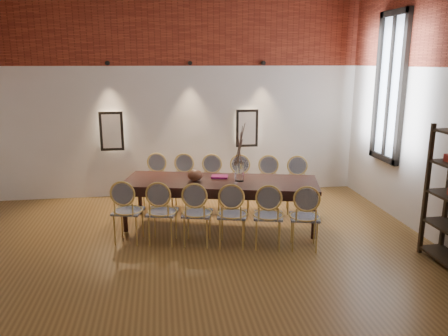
{
  "coord_description": "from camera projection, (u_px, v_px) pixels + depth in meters",
  "views": [
    {
      "loc": [
        -0.39,
        -4.94,
        2.58
      ],
      "look_at": [
        0.52,
        1.24,
        1.05
      ],
      "focal_mm": 35.0,
      "sensor_mm": 36.0,
      "label": 1
    }
  ],
  "objects": [
    {
      "name": "floor",
      "position": [
        197.0,
        276.0,
        5.42
      ],
      "size": [
        7.0,
        7.0,
        0.02
      ],
      "primitive_type": "cube",
      "color": "brown",
      "rests_on": "ground"
    },
    {
      "name": "wall_back",
      "position": [
        180.0,
        93.0,
        8.35
      ],
      "size": [
        7.0,
        0.1,
        4.0
      ],
      "primitive_type": "cube",
      "color": "silver",
      "rests_on": "ground"
    },
    {
      "name": "wall_front",
      "position": [
        276.0,
        231.0,
        1.53
      ],
      "size": [
        7.0,
        0.1,
        4.0
      ],
      "primitive_type": "cube",
      "color": "silver",
      "rests_on": "ground"
    },
    {
      "name": "brick_band_back",
      "position": [
        178.0,
        24.0,
        7.99
      ],
      "size": [
        7.0,
        0.02,
        1.5
      ],
      "primitive_type": "cube",
      "color": "maroon",
      "rests_on": "ground"
    },
    {
      "name": "niche_left",
      "position": [
        112.0,
        131.0,
        8.24
      ],
      "size": [
        0.36,
        0.06,
        0.66
      ],
      "primitive_type": "cube",
      "color": "#FFEAC6",
      "rests_on": "wall_back"
    },
    {
      "name": "niche_right",
      "position": [
        247.0,
        128.0,
        8.61
      ],
      "size": [
        0.36,
        0.06,
        0.66
      ],
      "primitive_type": "cube",
      "color": "#FFEAC6",
      "rests_on": "wall_back"
    },
    {
      "name": "spot_fixture_left",
      "position": [
        107.0,
        63.0,
        7.91
      ],
      "size": [
        0.08,
        0.1,
        0.08
      ],
      "primitive_type": "cylinder",
      "rotation": [
        1.57,
        0.0,
        0.0
      ],
      "color": "black",
      "rests_on": "wall_back"
    },
    {
      "name": "spot_fixture_mid",
      "position": [
        190.0,
        63.0,
        8.13
      ],
      "size": [
        0.08,
        0.1,
        0.08
      ],
      "primitive_type": "cylinder",
      "rotation": [
        1.57,
        0.0,
        0.0
      ],
      "color": "black",
      "rests_on": "wall_back"
    },
    {
      "name": "spot_fixture_right",
      "position": [
        263.0,
        63.0,
        8.32
      ],
      "size": [
        0.08,
        0.1,
        0.08
      ],
      "primitive_type": "cylinder",
      "rotation": [
        1.57,
        0.0,
        0.0
      ],
      "color": "black",
      "rests_on": "wall_back"
    },
    {
      "name": "window_glass",
      "position": [
        390.0,
        88.0,
        7.32
      ],
      "size": [
        0.02,
        0.78,
        2.38
      ],
      "primitive_type": "cube",
      "color": "silver",
      "rests_on": "wall_right"
    },
    {
      "name": "window_frame",
      "position": [
        389.0,
        88.0,
        7.31
      ],
      "size": [
        0.08,
        0.9,
        2.5
      ],
      "primitive_type": "cube",
      "color": "black",
      "rests_on": "wall_right"
    },
    {
      "name": "window_mullion",
      "position": [
        389.0,
        88.0,
        7.31
      ],
      "size": [
        0.06,
        0.06,
        2.4
      ],
      "primitive_type": "cube",
      "color": "black",
      "rests_on": "wall_right"
    },
    {
      "name": "dining_table",
      "position": [
        220.0,
        203.0,
        6.98
      ],
      "size": [
        3.19,
        1.68,
        0.75
      ],
      "primitive_type": "cube",
      "rotation": [
        0.0,
        0.0,
        -0.24
      ],
      "color": "black",
      "rests_on": "floor"
    },
    {
      "name": "chair_near_a",
      "position": [
        128.0,
        211.0,
        6.33
      ],
      "size": [
        0.53,
        0.53,
        0.94
      ],
      "primitive_type": null,
      "rotation": [
        0.0,
        0.0,
        -0.24
      ],
      "color": "#D4B359",
      "rests_on": "floor"
    },
    {
      "name": "chair_near_b",
      "position": [
        162.0,
        212.0,
        6.28
      ],
      "size": [
        0.53,
        0.53,
        0.94
      ],
      "primitive_type": null,
      "rotation": [
        0.0,
        0.0,
        -0.24
      ],
      "color": "#D4B359",
      "rests_on": "floor"
    },
    {
      "name": "chair_near_c",
      "position": [
        197.0,
        213.0,
        6.24
      ],
      "size": [
        0.53,
        0.53,
        0.94
      ],
      "primitive_type": null,
      "rotation": [
        0.0,
        0.0,
        -0.24
      ],
      "color": "#D4B359",
      "rests_on": "floor"
    },
    {
      "name": "chair_near_d",
      "position": [
        232.0,
        214.0,
        6.19
      ],
      "size": [
        0.53,
        0.53,
        0.94
      ],
      "primitive_type": null,
      "rotation": [
        0.0,
        0.0,
        -0.24
      ],
      "color": "#D4B359",
      "rests_on": "floor"
    },
    {
      "name": "chair_near_e",
      "position": [
        268.0,
        215.0,
        6.14
      ],
      "size": [
        0.53,
        0.53,
        0.94
      ],
      "primitive_type": null,
      "rotation": [
        0.0,
        0.0,
        -0.24
      ],
      "color": "#D4B359",
      "rests_on": "floor"
    },
    {
      "name": "chair_near_f",
      "position": [
        305.0,
        217.0,
        6.09
      ],
      "size": [
        0.53,
        0.53,
        0.94
      ],
      "primitive_type": null,
      "rotation": [
        0.0,
        0.0,
        -0.24
      ],
      "color": "#D4B359",
      "rests_on": "floor"
    },
    {
      "name": "chair_far_a",
      "position": [
        155.0,
        182.0,
        7.82
      ],
      "size": [
        0.53,
        0.53,
        0.94
      ],
      "primitive_type": null,
      "rotation": [
        0.0,
        0.0,
        2.9
      ],
      "color": "#D4B359",
      "rests_on": "floor"
    },
    {
      "name": "chair_far_b",
      "position": [
        183.0,
        183.0,
        7.77
      ],
      "size": [
        0.53,
        0.53,
        0.94
      ],
      "primitive_type": null,
      "rotation": [
        0.0,
        0.0,
        2.9
      ],
      "color": "#D4B359",
      "rests_on": "floor"
    },
    {
      "name": "chair_far_c",
      "position": [
        211.0,
        184.0,
        7.72
      ],
      "size": [
        0.53,
        0.53,
        0.94
      ],
      "primitive_type": null,
      "rotation": [
        0.0,
        0.0,
        2.9
      ],
      "color": "#D4B359",
      "rests_on": "floor"
    },
    {
      "name": "chair_far_d",
      "position": [
        239.0,
        185.0,
        7.67
      ],
      "size": [
        0.53,
        0.53,
        0.94
      ],
      "primitive_type": null,
      "rotation": [
        0.0,
        0.0,
        2.9
      ],
      "color": "#D4B359",
      "rests_on": "floor"
    },
    {
      "name": "chair_far_e",
      "position": [
        268.0,
        185.0,
        7.63
      ],
      "size": [
        0.53,
        0.53,
        0.94
      ],
      "primitive_type": null,
      "rotation": [
        0.0,
        0.0,
        2.9
      ],
      "color": "#D4B359",
      "rests_on": "floor"
    },
    {
      "name": "chair_far_f",
      "position": [
        297.0,
        186.0,
        7.58
      ],
      "size": [
        0.53,
        0.53,
        0.94
      ],
      "primitive_type": null,
      "rotation": [
        0.0,
        0.0,
        2.9
      ],
      "color": "#D4B359",
      "rests_on": "floor"
    },
    {
      "name": "vase",
      "position": [
        239.0,
        172.0,
        6.82
      ],
      "size": [
        0.14,
        0.14,
        0.3
      ],
      "primitive_type": "cylinder",
      "color": "silver",
      "rests_on": "dining_table"
    },
    {
      "name": "dried_branches",
      "position": [
        240.0,
        143.0,
        6.72
      ],
      "size": [
        0.5,
        0.5,
        0.7
      ],
      "primitive_type": null,
      "color": "brown",
      "rests_on": "vase"
    },
    {
      "name": "bowl",
      "position": [
        195.0,
        175.0,
        6.86
      ],
      "size": [
        0.24,
        0.24,
        0.18
      ],
      "primitive_type": "ellipsoid",
      "color": "brown",
      "rests_on": "dining_table"
    },
    {
      "name": "book",
      "position": [
        220.0,
        177.0,
        7.05
      ],
      "size": [
        0.3,
        0.24,
        0.03
      ],
      "primitive_type": "cube",
      "rotation": [
        0.0,
        0.0,
        -0.24
      ],
      "color": "#811353",
      "rests_on": "dining_table"
    }
  ]
}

